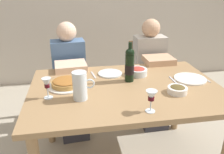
{
  "coord_description": "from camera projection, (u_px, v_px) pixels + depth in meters",
  "views": [
    {
      "loc": [
        -0.38,
        -1.59,
        1.53
      ],
      "look_at": [
        -0.1,
        0.1,
        0.81
      ],
      "focal_mm": 36.75,
      "sensor_mm": 36.0,
      "label": 1
    }
  ],
  "objects": [
    {
      "name": "wine_glass_right_diner",
      "position": [
        151.0,
        97.0,
        1.43
      ],
      "size": [
        0.07,
        0.07,
        0.15
      ],
      "color": "silver",
      "rests_on": "dining_table"
    },
    {
      "name": "water_pitcher",
      "position": [
        80.0,
        87.0,
        1.59
      ],
      "size": [
        0.16,
        0.1,
        0.2
      ],
      "color": "silver",
      "rests_on": "dining_table"
    },
    {
      "name": "salad_bowl",
      "position": [
        137.0,
        71.0,
        2.02
      ],
      "size": [
        0.17,
        0.17,
        0.07
      ],
      "color": "silver",
      "rests_on": "dining_table"
    },
    {
      "name": "chair_left",
      "position": [
        70.0,
        79.0,
        2.63
      ],
      "size": [
        0.43,
        0.43,
        0.87
      ],
      "rotation": [
        0.0,
        0.0,
        3.22
      ],
      "color": "brown",
      "rests_on": "ground"
    },
    {
      "name": "dinner_plate_left_setting",
      "position": [
        190.0,
        79.0,
        1.94
      ],
      "size": [
        0.27,
        0.27,
        0.01
      ],
      "primitive_type": "cylinder",
      "color": "white",
      "rests_on": "dining_table"
    },
    {
      "name": "fork_left_setting",
      "position": [
        173.0,
        80.0,
        1.92
      ],
      "size": [
        0.02,
        0.16,
        0.0
      ],
      "primitive_type": "cube",
      "rotation": [
        0.0,
        0.0,
        1.59
      ],
      "color": "silver",
      "rests_on": "dining_table"
    },
    {
      "name": "spoon_right_setting",
      "position": [
        93.0,
        75.0,
        2.03
      ],
      "size": [
        0.04,
        0.16,
        0.0
      ],
      "primitive_type": "cube",
      "rotation": [
        0.0,
        0.0,
        1.71
      ],
      "color": "silver",
      "rests_on": "dining_table"
    },
    {
      "name": "diner_left",
      "position": [
        71.0,
        77.0,
        2.37
      ],
      "size": [
        0.36,
        0.52,
        1.16
      ],
      "rotation": [
        0.0,
        0.0,
        3.22
      ],
      "color": "#4C6B93",
      "rests_on": "ground"
    },
    {
      "name": "chair_right",
      "position": [
        145.0,
        72.0,
        2.8
      ],
      "size": [
        0.41,
        0.41,
        0.87
      ],
      "rotation": [
        0.0,
        0.0,
        3.16
      ],
      "color": "brown",
      "rests_on": "ground"
    },
    {
      "name": "knife_right_setting",
      "position": [
        126.0,
        73.0,
        2.08
      ],
      "size": [
        0.03,
        0.18,
        0.0
      ],
      "primitive_type": "cube",
      "rotation": [
        0.0,
        0.0,
        1.45
      ],
      "color": "silver",
      "rests_on": "dining_table"
    },
    {
      "name": "baked_tart",
      "position": [
        66.0,
        83.0,
        1.8
      ],
      "size": [
        0.29,
        0.29,
        0.06
      ],
      "color": "white",
      "rests_on": "dining_table"
    },
    {
      "name": "dining_table",
      "position": [
        126.0,
        97.0,
        1.84
      ],
      "size": [
        1.5,
        1.0,
        0.76
      ],
      "color": "#9E7A51",
      "rests_on": "ground"
    },
    {
      "name": "wine_glass_left_diner",
      "position": [
        47.0,
        84.0,
        1.6
      ],
      "size": [
        0.07,
        0.07,
        0.15
      ],
      "color": "silver",
      "rests_on": "dining_table"
    },
    {
      "name": "dinner_plate_right_setting",
      "position": [
        110.0,
        73.0,
        2.05
      ],
      "size": [
        0.21,
        0.21,
        0.01
      ],
      "primitive_type": "cylinder",
      "color": "silver",
      "rests_on": "dining_table"
    },
    {
      "name": "wine_bottle",
      "position": [
        130.0,
        65.0,
        1.86
      ],
      "size": [
        0.08,
        0.08,
        0.33
      ],
      "color": "black",
      "rests_on": "dining_table"
    },
    {
      "name": "diner_right",
      "position": [
        152.0,
        70.0,
        2.54
      ],
      "size": [
        0.34,
        0.51,
        1.16
      ],
      "rotation": [
        0.0,
        0.0,
        3.16
      ],
      "color": "#B7B2A8",
      "rests_on": "ground"
    },
    {
      "name": "knife_left_setting",
      "position": [
        204.0,
        78.0,
        1.96
      ],
      "size": [
        0.02,
        0.18,
        0.0
      ],
      "primitive_type": "cube",
      "rotation": [
        0.0,
        0.0,
        1.6
      ],
      "color": "silver",
      "rests_on": "dining_table"
    },
    {
      "name": "olive_bowl",
      "position": [
        177.0,
        89.0,
        1.7
      ],
      "size": [
        0.15,
        0.15,
        0.06
      ],
      "color": "white",
      "rests_on": "dining_table"
    }
  ]
}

